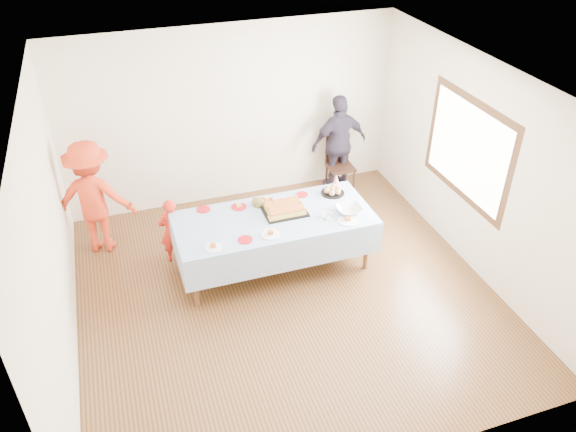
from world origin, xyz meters
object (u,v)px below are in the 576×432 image
(party_table, at_px, (274,221))
(adult_left, at_px, (93,198))
(dining_chair, at_px, (339,160))
(birthday_cake, at_px, (285,209))

(party_table, relative_size, adult_left, 1.55)
(dining_chair, bearing_deg, party_table, -132.91)
(birthday_cake, relative_size, adult_left, 0.34)
(party_table, bearing_deg, dining_chair, 45.58)
(party_table, height_order, adult_left, adult_left)
(adult_left, bearing_deg, dining_chair, -157.07)
(party_table, xyz_separation_m, birthday_cake, (0.17, 0.08, 0.10))
(birthday_cake, bearing_deg, adult_left, 154.50)
(birthday_cake, bearing_deg, dining_chair, 47.40)
(adult_left, bearing_deg, party_table, 167.20)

